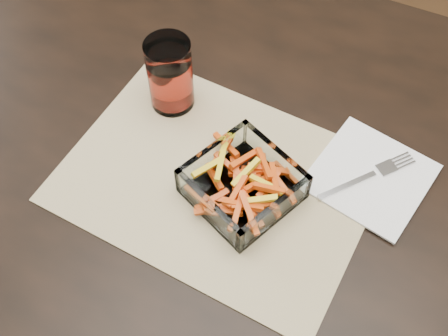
{
  "coord_description": "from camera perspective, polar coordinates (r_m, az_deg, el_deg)",
  "views": [
    {
      "loc": [
        0.13,
        -0.46,
        1.47
      ],
      "look_at": [
        -0.06,
        -0.05,
        0.78
      ],
      "focal_mm": 45.0,
      "sensor_mm": 36.0,
      "label": 1
    }
  ],
  "objects": [
    {
      "name": "fork",
      "position": [
        0.87,
        14.57,
        -0.73
      ],
      "size": [
        0.12,
        0.14,
        0.0
      ],
      "rotation": [
        0.0,
        0.0,
        -0.68
      ],
      "color": "silver",
      "rests_on": "napkin"
    },
    {
      "name": "tumbler",
      "position": [
        0.89,
        -5.48,
        9.21
      ],
      "size": [
        0.07,
        0.07,
        0.13
      ],
      "color": "white",
      "rests_on": "placemat"
    },
    {
      "name": "napkin",
      "position": [
        0.87,
        14.65,
        -0.8
      ],
      "size": [
        0.19,
        0.19,
        0.0
      ],
      "primitive_type": "cube",
      "rotation": [
        0.0,
        0.0,
        -0.19
      ],
      "color": "white",
      "rests_on": "placemat"
    },
    {
      "name": "dining_table",
      "position": [
        0.94,
        4.57,
        -2.94
      ],
      "size": [
        1.6,
        0.9,
        0.75
      ],
      "color": "black",
      "rests_on": "ground"
    },
    {
      "name": "glass_bowl",
      "position": [
        0.81,
        1.9,
        -1.8
      ],
      "size": [
        0.18,
        0.18,
        0.05
      ],
      "rotation": [
        0.0,
        0.0,
        -0.4
      ],
      "color": "white",
      "rests_on": "placemat"
    },
    {
      "name": "placemat",
      "position": [
        0.85,
        -0.72,
        -1.17
      ],
      "size": [
        0.47,
        0.36,
        0.0
      ],
      "primitive_type": "cube",
      "rotation": [
        0.0,
        0.0,
        -0.06
      ],
      "color": "tan",
      "rests_on": "dining_table"
    }
  ]
}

